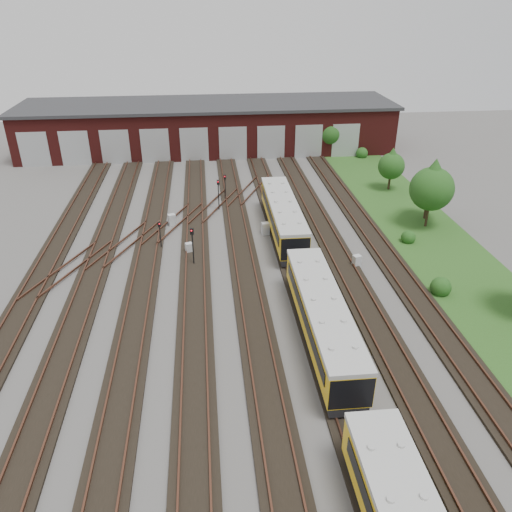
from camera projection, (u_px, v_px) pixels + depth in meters
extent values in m
plane|color=#4A4845|center=(223.00, 302.00, 35.79)|extent=(120.00, 120.00, 0.00)
cube|color=black|center=(21.00, 313.00, 34.44)|extent=(2.40, 70.00, 0.18)
cube|color=#543021|center=(9.00, 312.00, 34.29)|extent=(0.10, 70.00, 0.15)
cube|color=#543021|center=(31.00, 311.00, 34.43)|extent=(0.10, 70.00, 0.15)
cube|color=black|center=(80.00, 310.00, 34.81)|extent=(2.40, 70.00, 0.18)
cube|color=#543021|center=(69.00, 308.00, 34.67)|extent=(0.10, 70.00, 0.15)
cube|color=#543021|center=(90.00, 307.00, 34.80)|extent=(0.10, 70.00, 0.15)
cube|color=black|center=(138.00, 306.00, 35.19)|extent=(2.40, 70.00, 0.18)
cube|color=#543021|center=(127.00, 305.00, 35.04)|extent=(0.10, 70.00, 0.15)
cube|color=#543021|center=(148.00, 304.00, 35.18)|extent=(0.10, 70.00, 0.15)
cube|color=black|center=(195.00, 303.00, 35.56)|extent=(2.40, 70.00, 0.18)
cube|color=#543021|center=(185.00, 302.00, 35.42)|extent=(0.10, 70.00, 0.15)
cube|color=#543021|center=(205.00, 300.00, 35.55)|extent=(0.10, 70.00, 0.15)
cube|color=black|center=(251.00, 300.00, 35.94)|extent=(2.40, 70.00, 0.18)
cube|color=#543021|center=(241.00, 298.00, 35.80)|extent=(0.10, 70.00, 0.15)
cube|color=#543021|center=(261.00, 297.00, 35.93)|extent=(0.10, 70.00, 0.15)
cube|color=black|center=(305.00, 297.00, 36.32)|extent=(2.40, 70.00, 0.18)
cube|color=#543021|center=(296.00, 295.00, 36.17)|extent=(0.10, 70.00, 0.15)
cube|color=#543021|center=(315.00, 294.00, 36.31)|extent=(0.10, 70.00, 0.15)
cube|color=black|center=(359.00, 293.00, 36.69)|extent=(2.40, 70.00, 0.18)
cube|color=#543021|center=(349.00, 292.00, 36.55)|extent=(0.10, 70.00, 0.15)
cube|color=#543021|center=(368.00, 291.00, 36.68)|extent=(0.10, 70.00, 0.15)
cube|color=black|center=(411.00, 290.00, 37.07)|extent=(2.40, 70.00, 0.18)
cube|color=#543021|center=(402.00, 289.00, 36.92)|extent=(0.10, 70.00, 0.15)
cube|color=#543021|center=(421.00, 288.00, 37.06)|extent=(0.10, 70.00, 0.15)
cube|color=#543021|center=(126.00, 243.00, 43.70)|extent=(5.40, 9.62, 0.15)
cube|color=#543021|center=(174.00, 222.00, 47.59)|extent=(5.40, 9.62, 0.15)
cube|color=#543021|center=(215.00, 205.00, 51.48)|extent=(5.40, 9.62, 0.15)
cube|color=#543021|center=(69.00, 267.00, 39.81)|extent=(5.40, 9.62, 0.15)
cube|color=#543021|center=(249.00, 190.00, 55.36)|extent=(5.40, 9.62, 0.15)
cube|color=#4E1513|center=(209.00, 127.00, 69.50)|extent=(50.00, 12.00, 6.00)
cube|color=#2C2C2E|center=(207.00, 104.00, 68.02)|extent=(51.00, 12.50, 0.40)
cube|color=#A2A5A7|center=(34.00, 150.00, 62.52)|extent=(3.60, 0.12, 4.40)
cube|color=#A2A5A7|center=(75.00, 148.00, 62.99)|extent=(3.60, 0.12, 4.40)
cube|color=#A2A5A7|center=(115.00, 147.00, 63.46)|extent=(3.60, 0.12, 4.40)
cube|color=#A2A5A7|center=(155.00, 146.00, 63.93)|extent=(3.60, 0.12, 4.40)
cube|color=#A2A5A7|center=(194.00, 145.00, 64.40)|extent=(3.60, 0.12, 4.40)
cube|color=#A2A5A7|center=(233.00, 144.00, 64.87)|extent=(3.60, 0.12, 4.40)
cube|color=#A2A5A7|center=(271.00, 143.00, 65.34)|extent=(3.60, 0.12, 4.40)
cube|color=#A2A5A7|center=(308.00, 142.00, 65.81)|extent=(3.60, 0.12, 4.40)
cube|color=#A2A5A7|center=(345.00, 141.00, 66.28)|extent=(3.60, 0.12, 4.40)
cube|color=#254517|center=(422.00, 231.00, 46.35)|extent=(8.00, 55.00, 0.05)
cube|color=black|center=(321.00, 333.00, 31.59)|extent=(2.22, 13.65, 0.55)
cube|color=yellow|center=(322.00, 317.00, 30.99)|extent=(2.49, 13.66, 2.00)
cube|color=#B4B4B0|center=(324.00, 301.00, 30.46)|extent=(2.58, 13.66, 0.27)
cube|color=black|center=(304.00, 315.00, 30.78)|extent=(0.16, 12.00, 0.77)
cube|color=black|center=(342.00, 312.00, 30.99)|extent=(0.16, 12.00, 0.77)
cube|color=black|center=(283.00, 228.00, 45.64)|extent=(2.22, 13.65, 0.55)
cube|color=yellow|center=(283.00, 215.00, 45.04)|extent=(2.49, 13.66, 2.00)
cube|color=#B4B4B0|center=(283.00, 203.00, 44.51)|extent=(2.58, 13.66, 0.27)
cube|color=black|center=(270.00, 213.00, 44.83)|extent=(0.16, 12.00, 0.77)
cube|color=black|center=(296.00, 212.00, 45.04)|extent=(0.16, 12.00, 0.77)
cylinder|color=black|center=(160.00, 238.00, 42.80)|extent=(0.09, 0.09, 2.07)
cube|color=black|center=(159.00, 224.00, 42.21)|extent=(0.26, 0.20, 0.45)
sphere|color=red|center=(159.00, 224.00, 42.09)|extent=(0.11, 0.11, 0.11)
cylinder|color=black|center=(193.00, 250.00, 40.02)|extent=(0.11, 0.11, 2.77)
cube|color=black|center=(192.00, 231.00, 39.24)|extent=(0.30, 0.23, 0.53)
sphere|color=red|center=(192.00, 231.00, 39.10)|extent=(0.13, 0.13, 0.13)
cylinder|color=black|center=(225.00, 189.00, 52.95)|extent=(0.10, 0.10, 2.28)
cube|color=black|center=(225.00, 177.00, 52.30)|extent=(0.26, 0.18, 0.48)
sphere|color=red|center=(225.00, 177.00, 52.17)|extent=(0.11, 0.11, 0.11)
cylinder|color=black|center=(219.00, 197.00, 50.43)|extent=(0.10, 0.10, 2.66)
cube|color=black|center=(218.00, 182.00, 49.69)|extent=(0.25, 0.16, 0.50)
sphere|color=red|center=(218.00, 182.00, 49.55)|extent=(0.12, 0.12, 0.12)
cube|color=#B8BCBE|center=(172.00, 220.00, 47.39)|extent=(0.81, 0.75, 1.10)
cube|color=#B8BCBE|center=(189.00, 248.00, 42.33)|extent=(0.68, 0.63, 0.94)
cube|color=#B8BCBE|center=(265.00, 228.00, 45.63)|extent=(0.75, 0.66, 1.12)
cube|color=#B8BCBE|center=(357.00, 261.00, 40.22)|extent=(0.73, 0.67, 1.01)
cylinder|color=black|center=(328.00, 149.00, 67.65)|extent=(0.22, 0.22, 1.61)
sphere|color=#1A4012|center=(329.00, 133.00, 66.64)|extent=(3.13, 3.13, 3.13)
cone|color=#1A4012|center=(330.00, 125.00, 66.12)|extent=(2.68, 2.68, 2.23)
cylinder|color=black|center=(389.00, 183.00, 55.85)|extent=(0.25, 0.25, 1.49)
sphere|color=#1A4012|center=(391.00, 166.00, 54.92)|extent=(2.89, 2.89, 2.89)
cone|color=#1A4012|center=(393.00, 157.00, 54.43)|extent=(2.48, 2.48, 2.07)
cylinder|color=black|center=(427.00, 216.00, 46.87)|extent=(0.23, 0.23, 2.06)
sphere|color=#1A4012|center=(432.00, 189.00, 45.58)|extent=(4.01, 4.01, 4.01)
cone|color=#1A4012|center=(434.00, 174.00, 44.91)|extent=(3.44, 3.44, 2.86)
cylinder|color=black|center=(426.00, 211.00, 48.62)|extent=(0.27, 0.27, 1.63)
sphere|color=#1A4012|center=(429.00, 190.00, 47.60)|extent=(3.17, 3.17, 3.17)
cone|color=#1A4012|center=(431.00, 179.00, 47.07)|extent=(2.71, 2.71, 2.26)
sphere|color=#1A4012|center=(441.00, 284.00, 36.52)|extent=(1.52, 1.52, 1.52)
sphere|color=#1A4012|center=(409.00, 236.00, 44.13)|extent=(1.27, 1.27, 1.27)
sphere|color=#1A4012|center=(362.00, 152.00, 66.73)|extent=(1.58, 1.58, 1.58)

